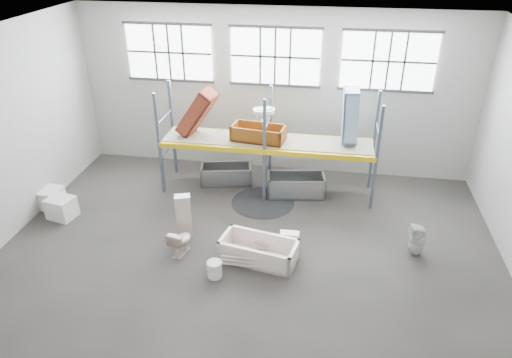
% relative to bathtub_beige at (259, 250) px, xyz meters
% --- Properties ---
extents(floor, '(12.00, 10.00, 0.10)m').
position_rel_bathtub_beige_xyz_m(floor, '(-0.29, -0.13, -0.31)').
color(floor, '#4D4642').
rests_on(floor, ground).
extents(ceiling, '(12.00, 10.00, 0.10)m').
position_rel_bathtub_beige_xyz_m(ceiling, '(-0.29, -0.13, 4.79)').
color(ceiling, silver).
rests_on(ceiling, ground).
extents(wall_back, '(12.00, 0.10, 5.00)m').
position_rel_bathtub_beige_xyz_m(wall_back, '(-0.29, 4.92, 2.24)').
color(wall_back, '#A8A39B').
rests_on(wall_back, ground).
extents(window_left, '(2.60, 0.04, 1.60)m').
position_rel_bathtub_beige_xyz_m(window_left, '(-3.49, 4.81, 3.34)').
color(window_left, white).
rests_on(window_left, wall_back).
extents(window_mid, '(2.60, 0.04, 1.60)m').
position_rel_bathtub_beige_xyz_m(window_mid, '(-0.29, 4.81, 3.34)').
color(window_mid, white).
rests_on(window_mid, wall_back).
extents(window_right, '(2.60, 0.04, 1.60)m').
position_rel_bathtub_beige_xyz_m(window_right, '(2.91, 4.81, 3.34)').
color(window_right, white).
rests_on(window_right, wall_back).
extents(rack_upright_la, '(0.08, 0.08, 3.00)m').
position_rel_bathtub_beige_xyz_m(rack_upright_la, '(-3.29, 2.77, 1.24)').
color(rack_upright_la, slate).
rests_on(rack_upright_la, floor).
extents(rack_upright_lb, '(0.08, 0.08, 3.00)m').
position_rel_bathtub_beige_xyz_m(rack_upright_lb, '(-3.29, 3.97, 1.24)').
color(rack_upright_lb, slate).
rests_on(rack_upright_lb, floor).
extents(rack_upright_ma, '(0.08, 0.08, 3.00)m').
position_rel_bathtub_beige_xyz_m(rack_upright_ma, '(-0.29, 2.77, 1.24)').
color(rack_upright_ma, slate).
rests_on(rack_upright_ma, floor).
extents(rack_upright_mb, '(0.08, 0.08, 3.00)m').
position_rel_bathtub_beige_xyz_m(rack_upright_mb, '(-0.29, 3.97, 1.24)').
color(rack_upright_mb, slate).
rests_on(rack_upright_mb, floor).
extents(rack_upright_ra, '(0.08, 0.08, 3.00)m').
position_rel_bathtub_beige_xyz_m(rack_upright_ra, '(2.71, 2.77, 1.24)').
color(rack_upright_ra, slate).
rests_on(rack_upright_ra, floor).
extents(rack_upright_rb, '(0.08, 0.08, 3.00)m').
position_rel_bathtub_beige_xyz_m(rack_upright_rb, '(2.71, 3.97, 1.24)').
color(rack_upright_rb, slate).
rests_on(rack_upright_rb, floor).
extents(rack_beam_front, '(6.00, 0.10, 0.14)m').
position_rel_bathtub_beige_xyz_m(rack_beam_front, '(-0.29, 2.77, 1.24)').
color(rack_beam_front, yellow).
rests_on(rack_beam_front, floor).
extents(rack_beam_back, '(6.00, 0.10, 0.14)m').
position_rel_bathtub_beige_xyz_m(rack_beam_back, '(-0.29, 3.97, 1.24)').
color(rack_beam_back, yellow).
rests_on(rack_beam_back, floor).
extents(shelf_deck, '(5.90, 1.10, 0.03)m').
position_rel_bathtub_beige_xyz_m(shelf_deck, '(-0.29, 3.37, 1.32)').
color(shelf_deck, gray).
rests_on(shelf_deck, floor).
extents(wet_patch, '(1.80, 1.80, 0.00)m').
position_rel_bathtub_beige_xyz_m(wet_patch, '(-0.29, 2.57, -0.26)').
color(wet_patch, black).
rests_on(wet_patch, floor).
extents(bathtub_beige, '(1.91, 1.17, 0.52)m').
position_rel_bathtub_beige_xyz_m(bathtub_beige, '(0.00, 0.00, 0.00)').
color(bathtub_beige, silver).
rests_on(bathtub_beige, floor).
extents(cistern_spare, '(0.47, 0.24, 0.44)m').
position_rel_bathtub_beige_xyz_m(cistern_spare, '(0.67, 0.49, 0.02)').
color(cistern_spare, beige).
rests_on(cistern_spare, bathtub_beige).
extents(sink_in_tub, '(0.53, 0.53, 0.15)m').
position_rel_bathtub_beige_xyz_m(sink_in_tub, '(0.04, 0.35, -0.10)').
color(sink_in_tub, beige).
rests_on(sink_in_tub, bathtub_beige).
extents(toilet_beige, '(0.52, 0.72, 0.67)m').
position_rel_bathtub_beige_xyz_m(toilet_beige, '(-1.88, -0.06, 0.07)').
color(toilet_beige, beige).
rests_on(toilet_beige, floor).
extents(cistern_tall, '(0.43, 0.35, 1.17)m').
position_rel_bathtub_beige_xyz_m(cistern_tall, '(-1.99, 0.64, 0.32)').
color(cistern_tall, '#C6AEA1').
rests_on(cistern_tall, floor).
extents(toilet_white, '(0.42, 0.41, 0.81)m').
position_rel_bathtub_beige_xyz_m(toilet_white, '(3.67, 0.80, 0.14)').
color(toilet_white, silver).
rests_on(toilet_white, floor).
extents(steel_tub_left, '(1.62, 0.98, 0.55)m').
position_rel_bathtub_beige_xyz_m(steel_tub_left, '(-1.57, 3.59, 0.01)').
color(steel_tub_left, '#A4A7AD').
rests_on(steel_tub_left, floor).
extents(steel_tub_right, '(1.75, 1.02, 0.61)m').
position_rel_bathtub_beige_xyz_m(steel_tub_right, '(0.58, 3.19, 0.04)').
color(steel_tub_right, '#B3B7BB').
rests_on(steel_tub_right, floor).
extents(rust_tub_flat, '(1.57, 0.90, 0.42)m').
position_rel_bathtub_beige_xyz_m(rust_tub_flat, '(-0.54, 3.31, 1.56)').
color(rust_tub_flat, '#975013').
rests_on(rust_tub_flat, shelf_deck).
extents(rust_tub_tilted, '(1.29, 0.89, 1.45)m').
position_rel_bathtub_beige_xyz_m(rust_tub_tilted, '(-2.29, 3.37, 2.03)').
color(rust_tub_tilted, '#953C24').
rests_on(rust_tub_tilted, shelf_deck).
extents(sink_on_shelf, '(0.73, 0.65, 0.53)m').
position_rel_bathtub_beige_xyz_m(sink_on_shelf, '(-0.37, 3.19, 1.83)').
color(sink_on_shelf, white).
rests_on(sink_on_shelf, rust_tub_flat).
extents(blue_tub_upright, '(0.48, 0.69, 1.47)m').
position_rel_bathtub_beige_xyz_m(blue_tub_upright, '(1.95, 3.53, 2.13)').
color(blue_tub_upright, '#87A5C9').
rests_on(blue_tub_upright, shelf_deck).
extents(bucket, '(0.39, 0.39, 0.39)m').
position_rel_bathtub_beige_xyz_m(bucket, '(-0.88, -0.77, -0.07)').
color(bucket, silver).
rests_on(bucket, floor).
extents(carton_near, '(0.78, 0.71, 0.58)m').
position_rel_bathtub_beige_xyz_m(carton_near, '(-5.51, 0.95, 0.03)').
color(carton_near, silver).
rests_on(carton_near, floor).
extents(carton_far, '(0.68, 0.68, 0.53)m').
position_rel_bathtub_beige_xyz_m(carton_far, '(-6.13, 1.41, 0.01)').
color(carton_far, white).
rests_on(carton_far, floor).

